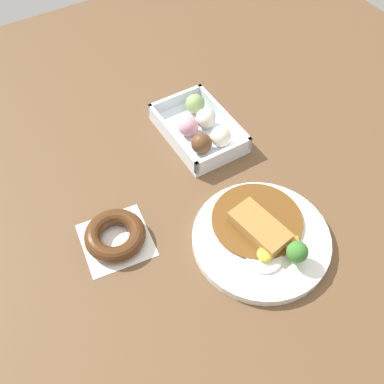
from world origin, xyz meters
name	(u,v)px	position (x,y,z in m)	size (l,w,h in m)	color
ground_plane	(205,194)	(0.00, 0.00, 0.00)	(1.60, 1.60, 0.00)	brown
curry_plate	(262,237)	(-0.15, -0.03, 0.01)	(0.26, 0.26, 0.07)	white
donut_box	(200,128)	(0.14, -0.08, 0.02)	(0.21, 0.14, 0.06)	silver
chocolate_ring_donut	(115,236)	(-0.01, 0.20, 0.02)	(0.14, 0.14, 0.03)	white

